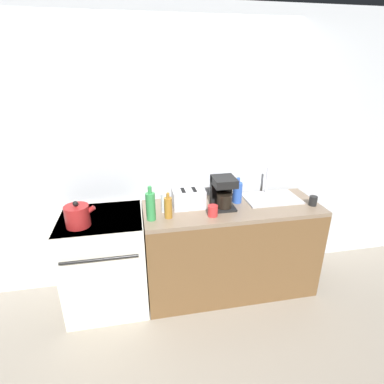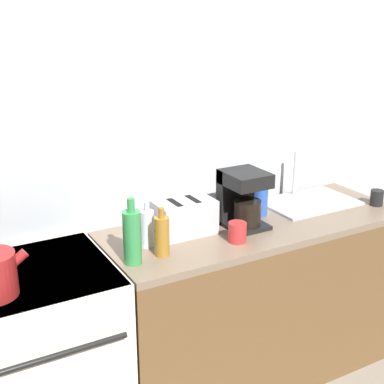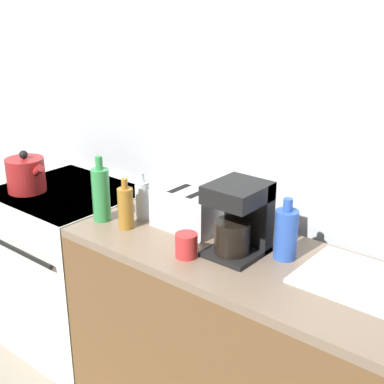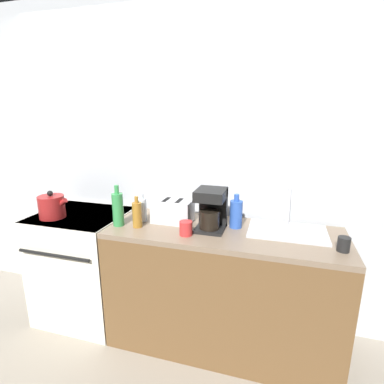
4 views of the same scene
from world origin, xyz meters
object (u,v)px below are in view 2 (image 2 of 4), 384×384
at_px(toaster, 184,217).
at_px(cup_red, 237,232).
at_px(bottle_blue, 260,197).
at_px(cup_black, 377,198).
at_px(bottle_clear, 147,228).
at_px(coffee_maker, 242,197).
at_px(bottle_amber, 162,236).
at_px(bottle_green, 132,236).
at_px(stove, 37,363).

distance_m(toaster, cup_red, 0.28).
relative_size(bottle_blue, cup_black, 2.77).
bearing_deg(cup_black, cup_red, -178.01).
bearing_deg(bottle_clear, cup_black, -5.31).
xyz_separation_m(coffee_maker, bottle_amber, (-0.51, -0.12, -0.06)).
relative_size(bottle_green, bottle_clear, 1.36).
bearing_deg(toaster, bottle_clear, -165.94).
bearing_deg(coffee_maker, toaster, 170.28).
height_order(bottle_clear, cup_red, bottle_clear).
bearing_deg(coffee_maker, bottle_amber, -166.60).
relative_size(bottle_blue, bottle_amber, 1.08).
distance_m(toaster, bottle_blue, 0.47).
distance_m(toaster, coffee_maker, 0.32).
relative_size(toaster, cup_black, 3.28).
bearing_deg(bottle_amber, bottle_blue, 15.94).
relative_size(coffee_maker, bottle_green, 0.97).
relative_size(bottle_clear, bottle_amber, 0.97).
relative_size(coffee_maker, bottle_amber, 1.28).
bearing_deg(cup_black, bottle_amber, 179.66).
relative_size(coffee_maker, cup_black, 3.28).
bearing_deg(coffee_maker, bottle_blue, 23.45).
xyz_separation_m(toaster, bottle_clear, (-0.22, -0.06, 0.01)).
xyz_separation_m(coffee_maker, bottle_clear, (-0.53, -0.00, -0.06)).
bearing_deg(bottle_blue, cup_black, -16.75).
bearing_deg(bottle_blue, bottle_clear, -173.85).
distance_m(coffee_maker, bottle_amber, 0.53).
distance_m(stove, bottle_green, 0.72).
xyz_separation_m(bottle_green, bottle_clear, (0.13, 0.13, -0.03)).
height_order(bottle_amber, cup_red, bottle_amber).
height_order(stove, bottle_blue, bottle_blue).
distance_m(bottle_clear, cup_black, 1.36).
bearing_deg(bottle_green, coffee_maker, 11.27).
distance_m(coffee_maker, cup_red, 0.24).
distance_m(bottle_clear, cup_red, 0.43).
distance_m(bottle_blue, cup_red, 0.38).
distance_m(bottle_amber, cup_black, 1.34).
relative_size(cup_black, cup_red, 0.92).
bearing_deg(bottle_amber, toaster, 40.15).
height_order(toaster, bottle_green, bottle_green).
height_order(bottle_blue, cup_black, bottle_blue).
bearing_deg(bottle_clear, toaster, 14.06).
bearing_deg(cup_black, stove, 176.22).
distance_m(toaster, bottle_green, 0.40).
bearing_deg(bottle_amber, stove, 168.29).
relative_size(toaster, bottle_green, 0.97).
bearing_deg(cup_black, coffee_maker, 171.12).
bearing_deg(stove, coffee_maker, 0.17).
height_order(toaster, bottle_clear, bottle_clear).
bearing_deg(bottle_blue, cup_red, -141.85).
distance_m(toaster, cup_black, 1.15).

